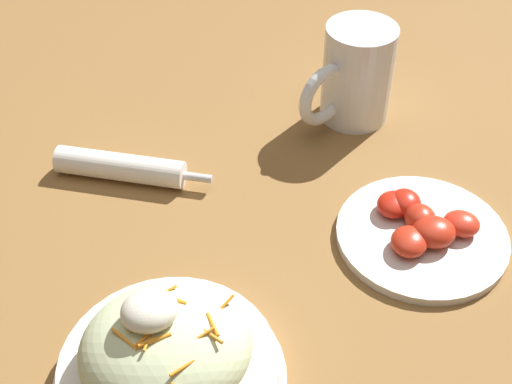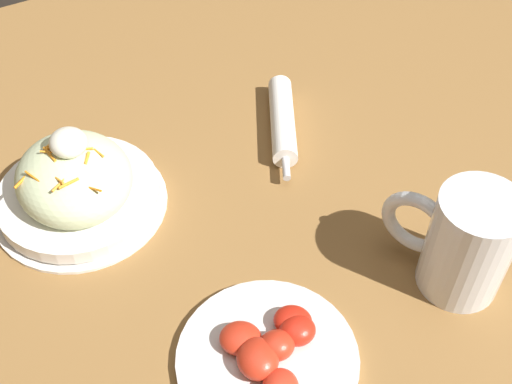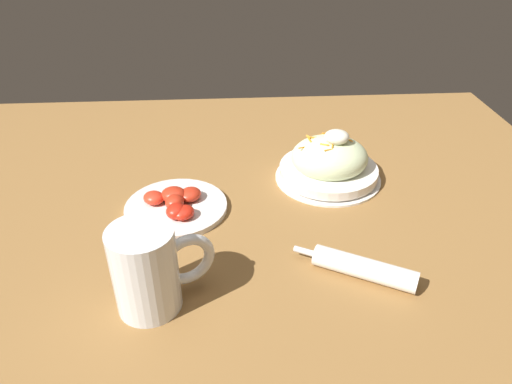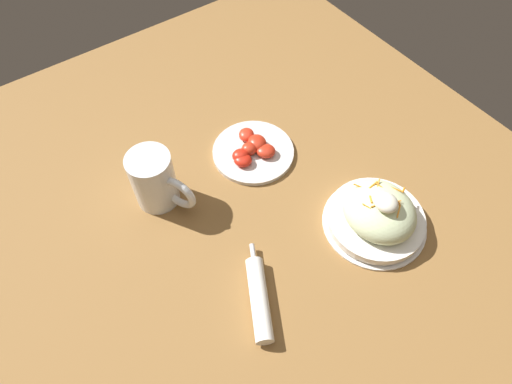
# 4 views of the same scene
# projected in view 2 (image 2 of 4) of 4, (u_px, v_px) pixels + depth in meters

# --- Properties ---
(ground_plane) EXTENTS (1.43, 1.43, 0.00)m
(ground_plane) POSITION_uv_depth(u_px,v_px,m) (320.00, 230.00, 0.82)
(ground_plane) COLOR olive
(salad_plate) EXTENTS (0.22, 0.22, 0.11)m
(salad_plate) POSITION_uv_depth(u_px,v_px,m) (76.00, 185.00, 0.82)
(salad_plate) COLOR white
(salad_plate) RESTS_ON ground_plane
(beer_mug) EXTENTS (0.15, 0.10, 0.13)m
(beer_mug) POSITION_uv_depth(u_px,v_px,m) (464.00, 247.00, 0.72)
(beer_mug) COLOR white
(beer_mug) RESTS_ON ground_plane
(napkin_roll) EXTENTS (0.19, 0.11, 0.03)m
(napkin_roll) POSITION_uv_depth(u_px,v_px,m) (282.00, 120.00, 0.93)
(napkin_roll) COLOR white
(napkin_roll) RESTS_ON ground_plane
(tomato_plate) EXTENTS (0.19, 0.19, 0.04)m
(tomato_plate) POSITION_uv_depth(u_px,v_px,m) (269.00, 354.00, 0.69)
(tomato_plate) COLOR silver
(tomato_plate) RESTS_ON ground_plane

